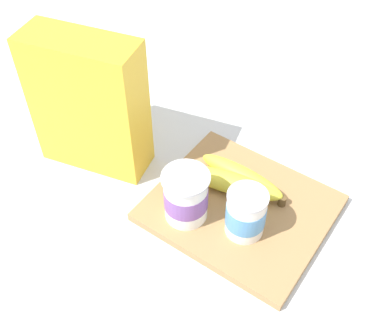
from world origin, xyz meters
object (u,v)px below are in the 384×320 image
Objects in this scene: yogurt_cup_front at (246,213)px; cereal_box at (89,104)px; banana_bunch at (236,180)px; cutting_board at (240,208)px; yogurt_cup_back at (186,196)px.

cereal_box is at bearing 0.59° from yogurt_cup_front.
yogurt_cup_front reaches higher than banana_bunch.
yogurt_cup_front is (-0.32, -0.00, -0.07)m from cereal_box.
banana_bunch is at bearing -47.44° from cutting_board.
yogurt_cup_back reaches higher than yogurt_cup_front.
banana_bunch is at bearing -50.20° from yogurt_cup_front.
yogurt_cup_front is at bearing 129.80° from banana_bunch.
cutting_board is at bearing 132.56° from banana_bunch.
cereal_box is 0.33m from yogurt_cup_front.
cutting_board is 0.07m from yogurt_cup_front.
cereal_box is 2.77× the size of yogurt_cup_back.
yogurt_cup_front is at bearing -163.21° from yogurt_cup_back.
cereal_box reaches higher than yogurt_cup_front.
cereal_box is (0.29, 0.04, 0.12)m from cutting_board.
yogurt_cup_front is 0.46× the size of banana_bunch.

